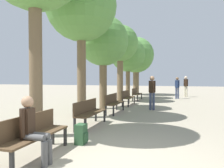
{
  "coord_description": "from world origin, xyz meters",
  "views": [
    {
      "loc": [
        1.12,
        -3.78,
        1.64
      ],
      "look_at": [
        -1.59,
        5.36,
        1.36
      ],
      "focal_mm": 35.0,
      "sensor_mm": 36.0,
      "label": 1
    }
  ],
  "objects": [
    {
      "name": "ground_plane",
      "position": [
        0.0,
        0.0,
        0.0
      ],
      "size": [
        80.0,
        80.0,
        0.0
      ],
      "primitive_type": "plane",
      "color": "gray"
    },
    {
      "name": "pedestrian_mid",
      "position": [
        1.16,
        13.81,
        0.96
      ],
      "size": [
        0.34,
        0.29,
        1.68
      ],
      "color": "#384260",
      "rests_on": "ground_plane"
    },
    {
      "name": "bench_row_3",
      "position": [
        -1.7,
        8.93,
        0.53
      ],
      "size": [
        0.43,
        1.86,
        0.87
      ],
      "color": "#4C3823",
      "rests_on": "ground_plane"
    },
    {
      "name": "bench_row_2",
      "position": [
        -1.7,
        5.96,
        0.53
      ],
      "size": [
        0.43,
        1.86,
        0.87
      ],
      "color": "#4C3823",
      "rests_on": "ground_plane"
    },
    {
      "name": "tree_row_4",
      "position": [
        -2.6,
        13.17,
        3.44
      ],
      "size": [
        2.74,
        2.74,
        4.84
      ],
      "color": "brown",
      "rests_on": "ground_plane"
    },
    {
      "name": "pedestrian_near",
      "position": [
        1.86,
        15.71,
        1.01
      ],
      "size": [
        0.36,
        0.27,
        1.77
      ],
      "color": "beige",
      "rests_on": "ground_plane"
    },
    {
      "name": "bench_row_4",
      "position": [
        -1.7,
        11.9,
        0.53
      ],
      "size": [
        0.43,
        1.86,
        0.87
      ],
      "color": "#4C3823",
      "rests_on": "ground_plane"
    },
    {
      "name": "tree_row_2",
      "position": [
        -2.6,
        7.1,
        3.53
      ],
      "size": [
        2.65,
        2.65,
        4.9
      ],
      "color": "brown",
      "rests_on": "ground_plane"
    },
    {
      "name": "person_seated",
      "position": [
        -1.48,
        -0.28,
        0.69
      ],
      "size": [
        0.59,
        0.33,
        1.29
      ],
      "color": "#4C4C4C",
      "rests_on": "ground_plane"
    },
    {
      "name": "bench_row_0",
      "position": [
        -1.7,
        0.01,
        0.53
      ],
      "size": [
        0.43,
        1.86,
        0.87
      ],
      "color": "#4C3823",
      "rests_on": "ground_plane"
    },
    {
      "name": "tree_row_3",
      "position": [
        -2.6,
        10.68,
        3.9
      ],
      "size": [
        2.47,
        2.47,
        5.22
      ],
      "color": "brown",
      "rests_on": "ground_plane"
    },
    {
      "name": "tree_row_5",
      "position": [
        -2.6,
        16.74,
        3.73
      ],
      "size": [
        3.37,
        3.37,
        5.47
      ],
      "color": "brown",
      "rests_on": "ground_plane"
    },
    {
      "name": "tree_row_1",
      "position": [
        -2.6,
        4.38,
        4.49
      ],
      "size": [
        2.87,
        2.87,
        5.98
      ],
      "color": "brown",
      "rests_on": "ground_plane"
    },
    {
      "name": "backpack",
      "position": [
        -1.13,
        1.12,
        0.24
      ],
      "size": [
        0.27,
        0.29,
        0.49
      ],
      "color": "#284C2D",
      "rests_on": "ground_plane"
    },
    {
      "name": "pedestrian_far",
      "position": [
        -0.07,
        7.34,
        0.99
      ],
      "size": [
        0.35,
        0.27,
        1.72
      ],
      "color": "#384260",
      "rests_on": "ground_plane"
    },
    {
      "name": "bench_row_1",
      "position": [
        -1.7,
        2.98,
        0.53
      ],
      "size": [
        0.43,
        1.86,
        0.87
      ],
      "color": "#4C3823",
      "rests_on": "ground_plane"
    }
  ]
}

